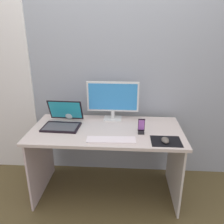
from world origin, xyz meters
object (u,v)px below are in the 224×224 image
object	(u,v)px
keyboard_external	(111,140)
mouse	(165,140)
monitor	(113,99)
phone_in_dock	(141,128)
fishbowl	(70,112)
laptop	(63,121)

from	to	relation	value
keyboard_external	mouse	bearing A→B (deg)	-3.56
monitor	keyboard_external	xyz separation A→B (m)	(0.02, -0.47, -0.21)
monitor	mouse	bearing A→B (deg)	-46.13
keyboard_external	phone_in_dock	size ratio (longest dim) A/B	2.97
fishbowl	mouse	xyz separation A→B (m)	(0.91, -0.47, -0.05)
keyboard_external	phone_in_dock	world-z (taller)	phone_in_dock
monitor	phone_in_dock	bearing A→B (deg)	-49.15
phone_in_dock	monitor	bearing A→B (deg)	130.85
monitor	keyboard_external	size ratio (longest dim) A/B	1.26
monitor	mouse	distance (m)	0.70
fishbowl	phone_in_dock	bearing A→B (deg)	-23.28
monitor	keyboard_external	world-z (taller)	monitor
fishbowl	mouse	world-z (taller)	fishbowl
fishbowl	keyboard_external	world-z (taller)	fishbowl
phone_in_dock	mouse	bearing A→B (deg)	-41.07
laptop	monitor	bearing A→B (deg)	22.91
mouse	phone_in_dock	size ratio (longest dim) A/B	0.72
monitor	phone_in_dock	distance (m)	0.45
monitor	fishbowl	bearing A→B (deg)	-178.75
keyboard_external	monitor	bearing A→B (deg)	89.51
fishbowl	phone_in_dock	distance (m)	0.78
monitor	phone_in_dock	world-z (taller)	monitor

